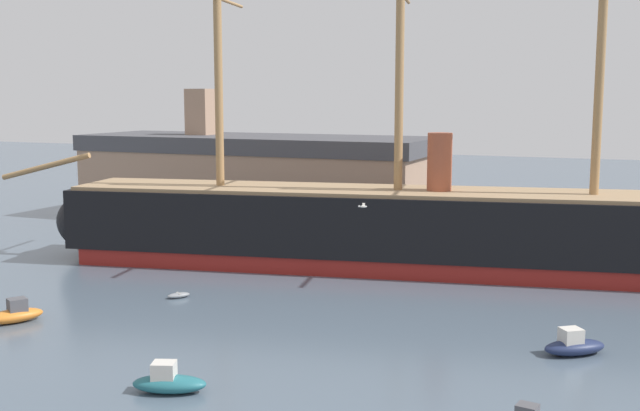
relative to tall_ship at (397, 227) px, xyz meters
The scene contains 8 objects.
tall_ship is the anchor object (origin of this frame).
motorboat_near_centre 34.55m from the tall_ship, 93.98° to the right, with size 4.42×3.01×1.71m.
motorboat_mid_left 34.16m from the tall_ship, 126.32° to the right, with size 3.61×4.41×1.73m.
dinghy_alongside_bow 21.77m from the tall_ship, 127.49° to the right, with size 1.77×1.96×0.44m.
motorboat_alongside_stern 26.17m from the tall_ship, 47.50° to the right, with size 4.32×3.86×1.73m.
motorboat_distant_centre 10.37m from the tall_ship, 97.95° to the left, with size 3.85×1.62×1.61m.
dockside_warehouse_left 33.43m from the tall_ship, 141.12° to the left, with size 49.81×18.16×17.13m.
seagull_in_flight 37.05m from the tall_ship, 75.43° to the right, with size 0.51×1.24×0.14m.
Camera 1 is at (22.32, -13.95, 16.06)m, focal length 43.35 mm.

